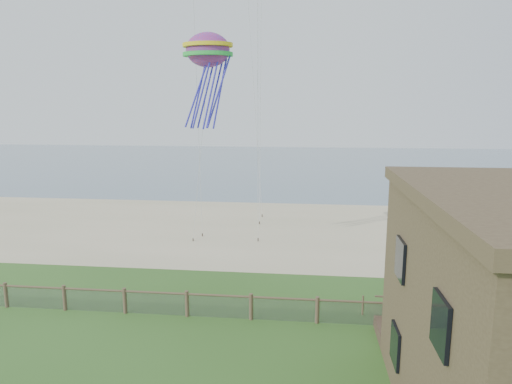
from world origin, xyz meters
TOP-DOWN VIEW (x-y plane):
  - sand_beach at (0.00, 22.00)m, footprint 72.00×20.00m
  - ocean at (0.00, 66.00)m, footprint 160.00×68.00m
  - chainlink_fence at (0.00, 6.00)m, footprint 36.20×0.20m
  - picnic_table at (8.40, 5.00)m, footprint 1.91×1.69m
  - octopus_kite at (-3.72, 14.94)m, footprint 3.67×3.13m

SIDE VIEW (x-z plane):
  - ocean at x=0.00m, z-range -0.01..0.01m
  - sand_beach at x=0.00m, z-range -0.01..0.01m
  - picnic_table at x=8.40m, z-range 0.00..0.67m
  - chainlink_fence at x=0.00m, z-range -0.07..1.18m
  - octopus_kite at x=-3.72m, z-range 8.21..14.60m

